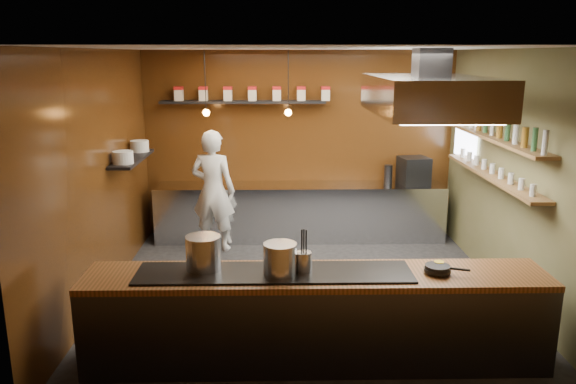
{
  "coord_description": "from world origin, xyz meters",
  "views": [
    {
      "loc": [
        -0.37,
        -6.56,
        2.94
      ],
      "look_at": [
        -0.23,
        0.4,
        1.22
      ],
      "focal_mm": 35.0,
      "sensor_mm": 36.0,
      "label": 1
    }
  ],
  "objects_px": {
    "espresso_machine": "(414,171)",
    "extractor_hood": "(430,95)",
    "stockpot_small": "(280,259)",
    "chef": "(213,191)",
    "stockpot_large": "(204,253)"
  },
  "relations": [
    {
      "from": "espresso_machine",
      "to": "chef",
      "type": "height_order",
      "value": "chef"
    },
    {
      "from": "extractor_hood",
      "to": "chef",
      "type": "height_order",
      "value": "extractor_hood"
    },
    {
      "from": "stockpot_large",
      "to": "espresso_machine",
      "type": "relative_size",
      "value": 0.77
    },
    {
      "from": "extractor_hood",
      "to": "stockpot_large",
      "type": "height_order",
      "value": "extractor_hood"
    },
    {
      "from": "espresso_machine",
      "to": "extractor_hood",
      "type": "bearing_deg",
      "value": -112.57
    },
    {
      "from": "extractor_hood",
      "to": "espresso_machine",
      "type": "relative_size",
      "value": 4.59
    },
    {
      "from": "extractor_hood",
      "to": "stockpot_large",
      "type": "bearing_deg",
      "value": -154.79
    },
    {
      "from": "extractor_hood",
      "to": "stockpot_small",
      "type": "bearing_deg",
      "value": -142.79
    },
    {
      "from": "stockpot_large",
      "to": "stockpot_small",
      "type": "height_order",
      "value": "stockpot_large"
    },
    {
      "from": "extractor_hood",
      "to": "stockpot_small",
      "type": "height_order",
      "value": "extractor_hood"
    },
    {
      "from": "stockpot_large",
      "to": "espresso_machine",
      "type": "bearing_deg",
      "value": 52.1
    },
    {
      "from": "stockpot_small",
      "to": "chef",
      "type": "distance_m",
      "value": 3.5
    },
    {
      "from": "espresso_machine",
      "to": "stockpot_large",
      "type": "bearing_deg",
      "value": -139.13
    },
    {
      "from": "extractor_hood",
      "to": "espresso_machine",
      "type": "height_order",
      "value": "extractor_hood"
    },
    {
      "from": "stockpot_small",
      "to": "espresso_machine",
      "type": "height_order",
      "value": "espresso_machine"
    }
  ]
}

